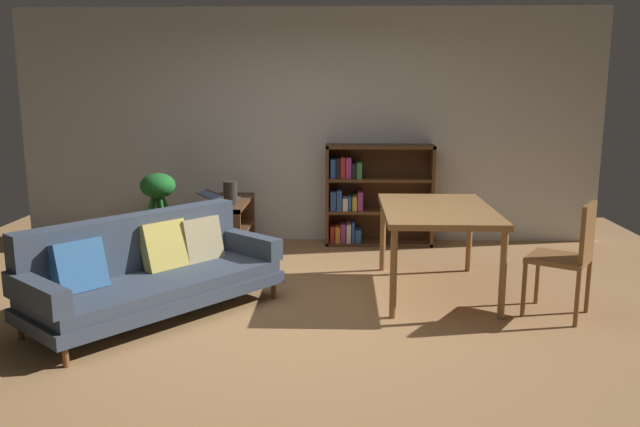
% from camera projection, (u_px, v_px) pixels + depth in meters
% --- Properties ---
extents(ground_plane, '(8.16, 8.16, 0.00)m').
position_uv_depth(ground_plane, '(292.00, 317.00, 5.14)').
color(ground_plane, '#A87A4C').
extents(back_wall_panel, '(6.80, 0.10, 2.70)m').
position_uv_depth(back_wall_panel, '(309.00, 127.00, 7.52)').
color(back_wall_panel, silver).
rests_on(back_wall_panel, ground_plane).
extents(fabric_couch, '(1.94, 2.08, 0.79)m').
position_uv_depth(fabric_couch, '(149.00, 270.00, 5.14)').
color(fabric_couch, brown).
rests_on(fabric_couch, ground_plane).
extents(media_console, '(0.40, 1.07, 0.61)m').
position_uv_depth(media_console, '(230.00, 228.00, 6.92)').
color(media_console, '#56351E').
rests_on(media_console, ground_plane).
extents(open_laptop, '(0.46, 0.37, 0.08)m').
position_uv_depth(open_laptop, '(221.00, 197.00, 6.96)').
color(open_laptop, '#333338').
rests_on(open_laptop, media_console).
extents(desk_speaker, '(0.14, 0.14, 0.24)m').
position_uv_depth(desk_speaker, '(230.00, 193.00, 6.63)').
color(desk_speaker, '#2D2823').
rests_on(desk_speaker, media_console).
extents(potted_floor_plant, '(0.39, 0.44, 0.87)m').
position_uv_depth(potted_floor_plant, '(159.00, 201.00, 7.13)').
color(potted_floor_plant, brown).
rests_on(potted_floor_plant, ground_plane).
extents(dining_table, '(0.96, 1.45, 0.77)m').
position_uv_depth(dining_table, '(437.00, 215.00, 5.63)').
color(dining_table, olive).
rests_on(dining_table, ground_plane).
extents(dining_chair_near, '(0.60, 0.59, 0.94)m').
position_uv_depth(dining_chair_near, '(569.00, 253.00, 5.05)').
color(dining_chair_near, brown).
rests_on(dining_chair_near, ground_plane).
extents(bookshelf, '(1.23, 0.36, 1.16)m').
position_uv_depth(bookshelf, '(370.00, 195.00, 7.46)').
color(bookshelf, '#56351E').
rests_on(bookshelf, ground_plane).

